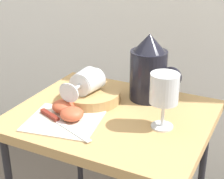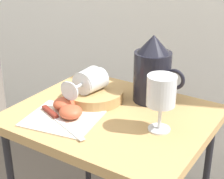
{
  "view_description": "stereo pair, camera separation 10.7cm",
  "coord_description": "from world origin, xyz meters",
  "px_view_note": "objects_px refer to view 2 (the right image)",
  "views": [
    {
      "loc": [
        0.44,
        -0.88,
        1.21
      ],
      "look_at": [
        0.0,
        0.0,
        0.78
      ],
      "focal_mm": 57.27,
      "sensor_mm": 36.0,
      "label": 1
    },
    {
      "loc": [
        0.53,
        -0.83,
        1.21
      ],
      "look_at": [
        0.0,
        0.0,
        0.78
      ],
      "focal_mm": 57.27,
      "sensor_mm": 36.0,
      "label": 2
    }
  ],
  "objects_px": {
    "basket_tray": "(94,95)",
    "wine_glass_tipped_near": "(91,81)",
    "wine_glass_upright": "(161,94)",
    "apple_half_right": "(71,112)",
    "apple_half_left": "(64,104)",
    "pitcher": "(152,75)",
    "wine_glass_tipped_far": "(88,81)",
    "knife": "(56,117)",
    "table": "(112,132)"
  },
  "relations": [
    {
      "from": "basket_tray",
      "to": "apple_half_left",
      "type": "relative_size",
      "value": 2.82
    },
    {
      "from": "basket_tray",
      "to": "knife",
      "type": "relative_size",
      "value": 0.89
    },
    {
      "from": "wine_glass_upright",
      "to": "wine_glass_tipped_near",
      "type": "xyz_separation_m",
      "value": [
        -0.27,
        0.05,
        -0.04
      ]
    },
    {
      "from": "apple_half_left",
      "to": "knife",
      "type": "relative_size",
      "value": 0.31
    },
    {
      "from": "wine_glass_upright",
      "to": "basket_tray",
      "type": "bearing_deg",
      "value": 166.99
    },
    {
      "from": "pitcher",
      "to": "knife",
      "type": "bearing_deg",
      "value": -122.38
    },
    {
      "from": "table",
      "to": "wine_glass_tipped_near",
      "type": "height_order",
      "value": "wine_glass_tipped_near"
    },
    {
      "from": "basket_tray",
      "to": "knife",
      "type": "distance_m",
      "value": 0.18
    },
    {
      "from": "wine_glass_tipped_far",
      "to": "pitcher",
      "type": "bearing_deg",
      "value": 35.2
    },
    {
      "from": "wine_glass_tipped_near",
      "to": "apple_half_left",
      "type": "bearing_deg",
      "value": -106.49
    },
    {
      "from": "wine_glass_upright",
      "to": "knife",
      "type": "distance_m",
      "value": 0.32
    },
    {
      "from": "wine_glass_tipped_far",
      "to": "knife",
      "type": "bearing_deg",
      "value": -91.59
    },
    {
      "from": "pitcher",
      "to": "knife",
      "type": "relative_size",
      "value": 1.0
    },
    {
      "from": "basket_tray",
      "to": "apple_half_left",
      "type": "bearing_deg",
      "value": -104.91
    },
    {
      "from": "wine_glass_tipped_near",
      "to": "knife",
      "type": "xyz_separation_m",
      "value": [
        -0.01,
        -0.16,
        -0.06
      ]
    },
    {
      "from": "pitcher",
      "to": "apple_half_right",
      "type": "bearing_deg",
      "value": -119.96
    },
    {
      "from": "wine_glass_upright",
      "to": "apple_half_left",
      "type": "distance_m",
      "value": 0.32
    },
    {
      "from": "pitcher",
      "to": "apple_half_left",
      "type": "height_order",
      "value": "pitcher"
    },
    {
      "from": "basket_tray",
      "to": "wine_glass_upright",
      "type": "height_order",
      "value": "wine_glass_upright"
    },
    {
      "from": "basket_tray",
      "to": "wine_glass_tipped_far",
      "type": "relative_size",
      "value": 1.37
    },
    {
      "from": "basket_tray",
      "to": "wine_glass_upright",
      "type": "distance_m",
      "value": 0.29
    },
    {
      "from": "apple_half_left",
      "to": "knife",
      "type": "bearing_deg",
      "value": -73.88
    },
    {
      "from": "pitcher",
      "to": "wine_glass_upright",
      "type": "distance_m",
      "value": 0.2
    },
    {
      "from": "wine_glass_tipped_far",
      "to": "knife",
      "type": "relative_size",
      "value": 0.65
    },
    {
      "from": "pitcher",
      "to": "wine_glass_tipped_far",
      "type": "bearing_deg",
      "value": -144.8
    },
    {
      "from": "table",
      "to": "wine_glass_tipped_far",
      "type": "xyz_separation_m",
      "value": [
        -0.11,
        0.03,
        0.14
      ]
    },
    {
      "from": "table",
      "to": "pitcher",
      "type": "relative_size",
      "value": 3.14
    },
    {
      "from": "basket_tray",
      "to": "wine_glass_tipped_near",
      "type": "relative_size",
      "value": 1.23
    },
    {
      "from": "pitcher",
      "to": "wine_glass_upright",
      "type": "xyz_separation_m",
      "value": [
        0.11,
        -0.16,
        0.02
      ]
    },
    {
      "from": "wine_glass_tipped_near",
      "to": "wine_glass_tipped_far",
      "type": "relative_size",
      "value": 1.11
    },
    {
      "from": "apple_half_left",
      "to": "apple_half_right",
      "type": "height_order",
      "value": "same"
    },
    {
      "from": "basket_tray",
      "to": "wine_glass_upright",
      "type": "relative_size",
      "value": 1.21
    },
    {
      "from": "wine_glass_tipped_far",
      "to": "knife",
      "type": "height_order",
      "value": "wine_glass_tipped_far"
    },
    {
      "from": "pitcher",
      "to": "wine_glass_tipped_near",
      "type": "xyz_separation_m",
      "value": [
        -0.16,
        -0.11,
        -0.02
      ]
    },
    {
      "from": "wine_glass_tipped_near",
      "to": "apple_half_left",
      "type": "xyz_separation_m",
      "value": [
        -0.03,
        -0.1,
        -0.05
      ]
    },
    {
      "from": "apple_half_right",
      "to": "wine_glass_tipped_near",
      "type": "bearing_deg",
      "value": 98.54
    },
    {
      "from": "table",
      "to": "apple_half_right",
      "type": "distance_m",
      "value": 0.16
    },
    {
      "from": "wine_glass_upright",
      "to": "table",
      "type": "bearing_deg",
      "value": 175.51
    },
    {
      "from": "wine_glass_tipped_far",
      "to": "wine_glass_tipped_near",
      "type": "bearing_deg",
      "value": 39.52
    },
    {
      "from": "wine_glass_tipped_near",
      "to": "pitcher",
      "type": "bearing_deg",
      "value": 34.97
    },
    {
      "from": "apple_half_left",
      "to": "wine_glass_upright",
      "type": "bearing_deg",
      "value": 9.75
    },
    {
      "from": "apple_half_right",
      "to": "knife",
      "type": "distance_m",
      "value": 0.05
    },
    {
      "from": "wine_glass_upright",
      "to": "apple_half_right",
      "type": "distance_m",
      "value": 0.28
    },
    {
      "from": "wine_glass_tipped_near",
      "to": "knife",
      "type": "distance_m",
      "value": 0.17
    },
    {
      "from": "pitcher",
      "to": "table",
      "type": "bearing_deg",
      "value": -111.2
    },
    {
      "from": "wine_glass_tipped_near",
      "to": "table",
      "type": "bearing_deg",
      "value": -19.61
    },
    {
      "from": "wine_glass_upright",
      "to": "wine_glass_tipped_near",
      "type": "height_order",
      "value": "wine_glass_upright"
    },
    {
      "from": "wine_glass_tipped_far",
      "to": "knife",
      "type": "xyz_separation_m",
      "value": [
        -0.0,
        -0.16,
        -0.06
      ]
    },
    {
      "from": "basket_tray",
      "to": "wine_glass_tipped_near",
      "type": "height_order",
      "value": "wine_glass_tipped_near"
    },
    {
      "from": "wine_glass_tipped_far",
      "to": "apple_half_left",
      "type": "distance_m",
      "value": 0.11
    }
  ]
}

